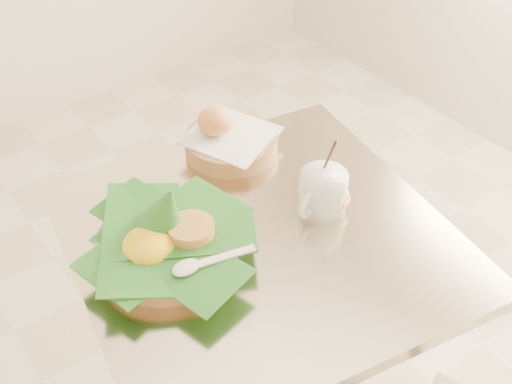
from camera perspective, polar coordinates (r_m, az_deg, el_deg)
cafe_table at (r=1.41m, az=0.32°, el=-10.27°), size 0.81×0.81×0.75m
rice_basket at (r=1.19m, az=-7.98°, el=-4.04°), size 0.32×0.32×0.16m
bread_basket at (r=1.44m, az=-2.47°, el=4.71°), size 0.23×0.23×0.11m
coffee_mug at (r=1.28m, az=5.92°, el=0.09°), size 0.13×0.10×0.17m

